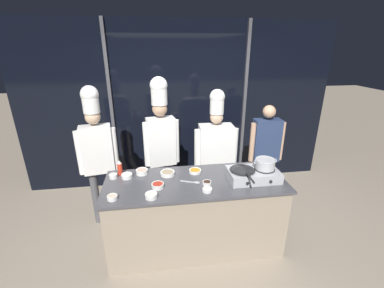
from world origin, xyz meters
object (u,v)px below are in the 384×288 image
object	(u,v)px
prep_bowl_chicken	(112,197)
chef_sous	(161,137)
portable_stove	(253,174)
prep_bowl_bean_sprouts	(207,190)
prep_bowl_garlic	(113,176)
serving_spoon_slotted	(194,182)
squeeze_bottle_chili	(120,168)
prep_bowl_onion	(151,195)
chef_head	(97,147)
stock_pot	(265,164)
person_guest	(265,147)
prep_bowl_carrots	(195,171)
prep_bowl_shrimp	(142,171)
chef_line	(216,147)
prep_bowl_rice	(127,176)
prep_bowl_soy_glaze	(207,183)
prep_bowl_mushrooms	(168,173)
prep_bowl_chili_flakes	(158,185)
frying_pan	(243,168)

from	to	relation	value
prep_bowl_chicken	chef_sous	xyz separation A→B (m)	(0.52, 0.94, 0.28)
portable_stove	prep_bowl_bean_sprouts	distance (m)	0.60
prep_bowl_garlic	serving_spoon_slotted	distance (m)	0.94
prep_bowl_chicken	prep_bowl_bean_sprouts	xyz separation A→B (m)	(0.96, 0.01, -0.01)
squeeze_bottle_chili	prep_bowl_garlic	bearing A→B (deg)	-131.19
prep_bowl_onion	chef_head	world-z (taller)	chef_head
stock_pot	chef_sous	xyz separation A→B (m)	(-1.14, 0.74, 0.12)
stock_pot	person_guest	bearing A→B (deg)	65.72
prep_bowl_carrots	prep_bowl_bean_sprouts	size ratio (longest dim) A/B	1.43
prep_bowl_carrots	prep_bowl_shrimp	xyz separation A→B (m)	(-0.63, 0.05, 0.01)
chef_line	prep_bowl_rice	bearing A→B (deg)	24.71
prep_bowl_onion	prep_bowl_chicken	bearing A→B (deg)	176.18
prep_bowl_garlic	chef_line	distance (m)	1.40
prep_bowl_onion	person_guest	size ratio (longest dim) A/B	0.08
prep_bowl_garlic	chef_line	world-z (taller)	chef_line
prep_bowl_rice	prep_bowl_soy_glaze	bearing A→B (deg)	-18.07
prep_bowl_mushrooms	prep_bowl_carrots	bearing A→B (deg)	3.40
stock_pot	prep_bowl_chicken	size ratio (longest dim) A/B	2.39
prep_bowl_shrimp	prep_bowl_onion	size ratio (longest dim) A/B	1.13
prep_bowl_onion	prep_bowl_bean_sprouts	xyz separation A→B (m)	(0.58, 0.04, -0.01)
prep_bowl_onion	serving_spoon_slotted	xyz separation A→B (m)	(0.47, 0.24, -0.02)
stock_pot	prep_bowl_rice	world-z (taller)	stock_pot
prep_bowl_shrimp	prep_bowl_chicken	distance (m)	0.58
prep_bowl_soy_glaze	chef_line	size ratio (longest dim) A/B	0.06
prep_bowl_carrots	prep_bowl_rice	world-z (taller)	prep_bowl_rice
person_guest	prep_bowl_rice	bearing A→B (deg)	17.15
stock_pot	prep_bowl_chili_flakes	size ratio (longest dim) A/B	1.82
prep_bowl_chicken	prep_bowl_soy_glaze	xyz separation A→B (m)	(0.99, 0.15, -0.00)
prep_bowl_garlic	prep_bowl_rice	xyz separation A→B (m)	(0.16, -0.02, -0.00)
prep_bowl_mushrooms	chef_sous	xyz separation A→B (m)	(-0.05, 0.50, 0.28)
prep_bowl_carrots	serving_spoon_slotted	xyz separation A→B (m)	(-0.05, -0.25, -0.01)
chef_sous	chef_line	size ratio (longest dim) A/B	1.09
serving_spoon_slotted	chef_line	bearing A→B (deg)	60.33
prep_bowl_bean_sprouts	person_guest	xyz separation A→B (m)	(1.04, 0.95, 0.04)
frying_pan	serving_spoon_slotted	distance (m)	0.57
prep_bowl_bean_sprouts	chef_sous	xyz separation A→B (m)	(-0.44, 0.93, 0.29)
prep_bowl_chili_flakes	prep_bowl_carrots	bearing A→B (deg)	32.85
serving_spoon_slotted	frying_pan	bearing A→B (deg)	-1.46
prep_bowl_onion	prep_bowl_soy_glaze	distance (m)	0.63
portable_stove	prep_bowl_carrots	xyz separation A→B (m)	(-0.63, 0.26, -0.04)
prep_bowl_soy_glaze	frying_pan	bearing A→B (deg)	6.62
chef_line	prep_bowl_shrimp	bearing A→B (deg)	24.55
chef_head	squeeze_bottle_chili	bearing A→B (deg)	121.13
prep_bowl_onion	chef_sous	world-z (taller)	chef_sous
prep_bowl_carrots	chef_line	xyz separation A→B (m)	(0.36, 0.48, 0.10)
prep_bowl_rice	serving_spoon_slotted	xyz separation A→B (m)	(0.75, -0.23, -0.02)
prep_bowl_rice	chef_sous	size ratio (longest dim) A/B	0.06
frying_pan	squeeze_bottle_chili	distance (m)	1.42
squeeze_bottle_chili	prep_bowl_chili_flakes	bearing A→B (deg)	-40.27
prep_bowl_carrots	prep_bowl_soy_glaze	distance (m)	0.32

